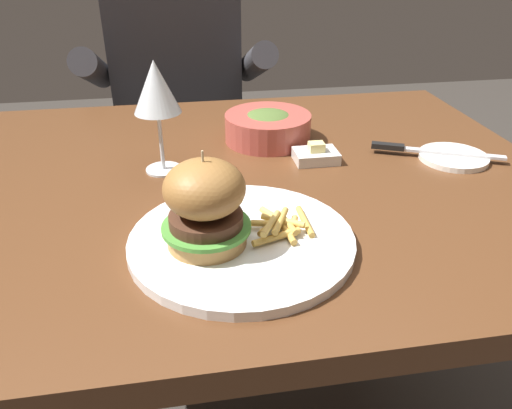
% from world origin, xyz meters
% --- Properties ---
extents(dining_table, '(1.16, 0.86, 0.74)m').
position_xyz_m(dining_table, '(0.00, 0.00, 0.65)').
color(dining_table, '#56331C').
rests_on(dining_table, ground).
extents(main_plate, '(0.30, 0.30, 0.01)m').
position_xyz_m(main_plate, '(0.00, -0.22, 0.75)').
color(main_plate, white).
rests_on(main_plate, dining_table).
extents(burger_sandwich, '(0.12, 0.12, 0.13)m').
position_xyz_m(burger_sandwich, '(-0.05, -0.22, 0.81)').
color(burger_sandwich, '#B78447').
rests_on(burger_sandwich, main_plate).
extents(fries_pile, '(0.09, 0.10, 0.03)m').
position_xyz_m(fries_pile, '(0.06, -0.21, 0.76)').
color(fries_pile, gold).
rests_on(fries_pile, main_plate).
extents(wine_glass, '(0.08, 0.08, 0.19)m').
position_xyz_m(wine_glass, '(-0.10, 0.04, 0.88)').
color(wine_glass, silver).
rests_on(wine_glass, dining_table).
extents(bread_plate, '(0.12, 0.12, 0.01)m').
position_xyz_m(bread_plate, '(0.42, -0.00, 0.74)').
color(bread_plate, white).
rests_on(bread_plate, dining_table).
extents(table_knife, '(0.22, 0.11, 0.01)m').
position_xyz_m(table_knife, '(0.38, 0.02, 0.75)').
color(table_knife, silver).
rests_on(table_knife, bread_plate).
extents(butter_dish, '(0.08, 0.06, 0.04)m').
position_xyz_m(butter_dish, '(0.17, 0.04, 0.75)').
color(butter_dish, white).
rests_on(butter_dish, dining_table).
extents(soup_bowl, '(0.17, 0.17, 0.06)m').
position_xyz_m(soup_bowl, '(0.10, 0.15, 0.77)').
color(soup_bowl, '#B24C42').
rests_on(soup_bowl, dining_table).
extents(diner_person, '(0.51, 0.36, 1.18)m').
position_xyz_m(diner_person, '(-0.06, 0.71, 0.56)').
color(diner_person, '#282833').
rests_on(diner_person, ground).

